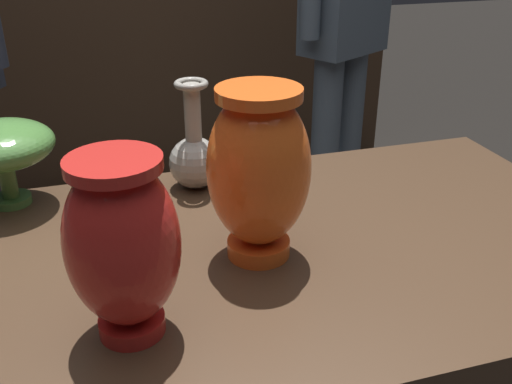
{
  "coord_description": "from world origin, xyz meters",
  "views": [
    {
      "loc": [
        -0.22,
        -0.73,
        1.27
      ],
      "look_at": [
        -0.0,
        -0.01,
        0.9
      ],
      "focal_mm": 40.74,
      "sensor_mm": 36.0,
      "label": 1
    }
  ],
  "objects_px": {
    "vase_left_accent": "(195,155)",
    "visitor_near_right": "(345,10)",
    "vase_right_accent": "(1,147)",
    "vase_tall_behind": "(123,244)",
    "vase_centerpiece": "(257,170)"
  },
  "relations": [
    {
      "from": "vase_left_accent",
      "to": "visitor_near_right",
      "type": "bearing_deg",
      "value": 52.9
    },
    {
      "from": "visitor_near_right",
      "to": "vase_right_accent",
      "type": "bearing_deg",
      "value": 12.52
    },
    {
      "from": "vase_right_accent",
      "to": "visitor_near_right",
      "type": "xyz_separation_m",
      "value": [
        1.08,
        0.97,
        0.03
      ]
    },
    {
      "from": "vase_left_accent",
      "to": "vase_tall_behind",
      "type": "bearing_deg",
      "value": -112.28
    },
    {
      "from": "vase_right_accent",
      "to": "visitor_near_right",
      "type": "distance_m",
      "value": 1.45
    },
    {
      "from": "vase_left_accent",
      "to": "vase_right_accent",
      "type": "distance_m",
      "value": 0.33
    },
    {
      "from": "vase_centerpiece",
      "to": "visitor_near_right",
      "type": "xyz_separation_m",
      "value": [
        0.71,
        1.25,
        0.0
      ]
    },
    {
      "from": "vase_centerpiece",
      "to": "vase_left_accent",
      "type": "xyz_separation_m",
      "value": [
        -0.04,
        0.26,
        -0.08
      ]
    },
    {
      "from": "vase_centerpiece",
      "to": "visitor_near_right",
      "type": "relative_size",
      "value": 0.16
    },
    {
      "from": "vase_tall_behind",
      "to": "visitor_near_right",
      "type": "distance_m",
      "value": 1.65
    },
    {
      "from": "vase_centerpiece",
      "to": "vase_left_accent",
      "type": "height_order",
      "value": "vase_centerpiece"
    },
    {
      "from": "vase_centerpiece",
      "to": "vase_tall_behind",
      "type": "xyz_separation_m",
      "value": [
        -0.2,
        -0.13,
        -0.01
      ]
    },
    {
      "from": "vase_tall_behind",
      "to": "vase_right_accent",
      "type": "distance_m",
      "value": 0.44
    },
    {
      "from": "vase_tall_behind",
      "to": "vase_left_accent",
      "type": "bearing_deg",
      "value": 67.72
    },
    {
      "from": "vase_right_accent",
      "to": "visitor_near_right",
      "type": "bearing_deg",
      "value": 41.94
    }
  ]
}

